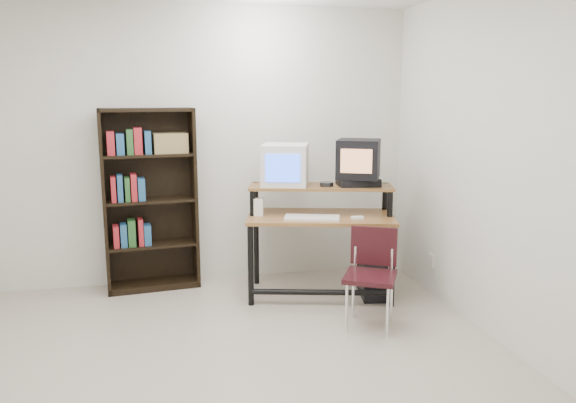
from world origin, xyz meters
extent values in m
cube|color=#C1B4A0|center=(0.00, 0.00, -0.01)|extent=(4.00, 4.00, 0.01)
cube|color=silver|center=(0.00, 2.00, 1.30)|extent=(4.00, 0.01, 2.60)
cube|color=silver|center=(0.00, -2.00, 1.30)|extent=(4.00, 0.01, 2.60)
cube|color=silver|center=(2.00, 0.00, 1.30)|extent=(0.01, 4.00, 2.60)
cube|color=brown|center=(0.99, 1.32, 0.72)|extent=(1.40, 0.93, 0.03)
cube|color=brown|center=(1.02, 1.45, 0.97)|extent=(1.34, 0.69, 0.02)
cylinder|color=black|center=(0.34, 1.20, 0.36)|extent=(0.05, 0.05, 0.72)
cylinder|color=black|center=(1.50, 0.90, 0.36)|extent=(0.05, 0.05, 0.72)
cylinder|color=black|center=(0.47, 1.74, 0.49)|extent=(0.05, 0.05, 0.98)
cylinder|color=black|center=(1.64, 1.45, 0.49)|extent=(0.05, 0.05, 0.98)
cylinder|color=black|center=(0.92, 1.05, 0.12)|extent=(1.18, 0.34, 0.05)
cube|color=silver|center=(0.71, 1.54, 1.16)|extent=(0.50, 0.50, 0.38)
cube|color=#305BFF|center=(0.65, 1.35, 1.16)|extent=(0.29, 0.10, 0.24)
cube|color=black|center=(1.35, 1.37, 1.01)|extent=(0.38, 0.29, 0.08)
cube|color=black|center=(1.35, 1.38, 1.22)|extent=(0.48, 0.48, 0.34)
cube|color=tan|center=(1.27, 1.22, 1.22)|extent=(0.25, 0.13, 0.21)
cylinder|color=#26262B|center=(1.06, 1.38, 0.99)|extent=(0.14, 0.14, 0.05)
cube|color=silver|center=(0.88, 1.20, 0.74)|extent=(0.51, 0.34, 0.03)
cube|color=black|center=(1.27, 1.11, 0.72)|extent=(0.28, 0.26, 0.01)
cube|color=white|center=(1.25, 1.11, 0.74)|extent=(0.10, 0.06, 0.03)
cube|color=silver|center=(0.45, 1.43, 0.80)|extent=(0.10, 0.09, 0.17)
cube|color=black|center=(1.44, 1.21, 0.21)|extent=(0.28, 0.48, 0.42)
cube|color=black|center=(1.17, 0.54, 0.41)|extent=(0.52, 0.52, 0.04)
cube|color=black|center=(1.25, 0.69, 0.61)|extent=(0.33, 0.20, 0.31)
cylinder|color=silver|center=(0.96, 0.48, 0.19)|extent=(0.02, 0.02, 0.39)
cylinder|color=silver|center=(1.23, 0.33, 0.19)|extent=(0.02, 0.02, 0.39)
cylinder|color=silver|center=(1.11, 0.75, 0.19)|extent=(0.02, 0.02, 0.39)
cylinder|color=silver|center=(1.38, 0.60, 0.19)|extent=(0.02, 0.02, 0.39)
cube|color=black|center=(-0.89, 1.79, 0.83)|extent=(0.06, 0.28, 1.67)
cube|color=black|center=(-0.09, 1.87, 0.83)|extent=(0.06, 0.28, 1.67)
cube|color=black|center=(-0.50, 1.96, 0.83)|extent=(0.83, 0.10, 1.67)
cube|color=black|center=(-0.49, 1.83, 1.65)|extent=(0.86, 0.36, 0.03)
cube|color=black|center=(-0.49, 1.83, 0.03)|extent=(0.86, 0.36, 0.06)
cube|color=black|center=(-0.49, 1.83, 0.42)|extent=(0.80, 0.33, 0.03)
cube|color=black|center=(-0.49, 1.83, 0.83)|extent=(0.80, 0.33, 0.02)
cube|color=black|center=(-0.49, 1.83, 1.25)|extent=(0.80, 0.33, 0.02)
cube|color=olive|center=(-0.29, 1.85, 1.35)|extent=(0.32, 0.23, 0.18)
cube|color=beige|center=(1.99, 1.15, 0.30)|extent=(0.02, 0.08, 0.12)
camera|label=1|loc=(-0.34, -3.35, 1.80)|focal=35.00mm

